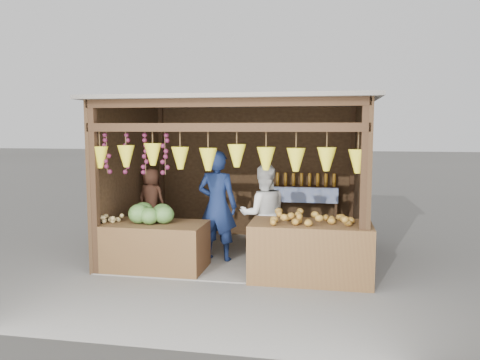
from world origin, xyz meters
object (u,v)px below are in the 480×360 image
vendor_seated (151,199)px  counter_left (155,246)px  woman_standing (263,214)px  counter_right (310,251)px  man_standing (217,206)px

vendor_seated → counter_left: bearing=128.9°
woman_standing → vendor_seated: 2.25m
counter_right → woman_standing: size_ratio=1.08×
counter_right → man_standing: size_ratio=0.94×
counter_right → man_standing: (-1.55, 0.74, 0.50)m
woman_standing → vendor_seated: woman_standing is taller
counter_right → vendor_seated: (-2.94, 1.37, 0.48)m
man_standing → vendor_seated: 1.53m
counter_right → woman_standing: bearing=136.7°
vendor_seated → man_standing: bearing=171.5°
counter_left → woman_standing: 1.79m
man_standing → woman_standing: bearing=-172.1°
woman_standing → vendor_seated: (-2.16, 0.63, 0.09)m
woman_standing → counter_left: bearing=7.7°
counter_left → vendor_seated: (-0.55, 1.31, 0.53)m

